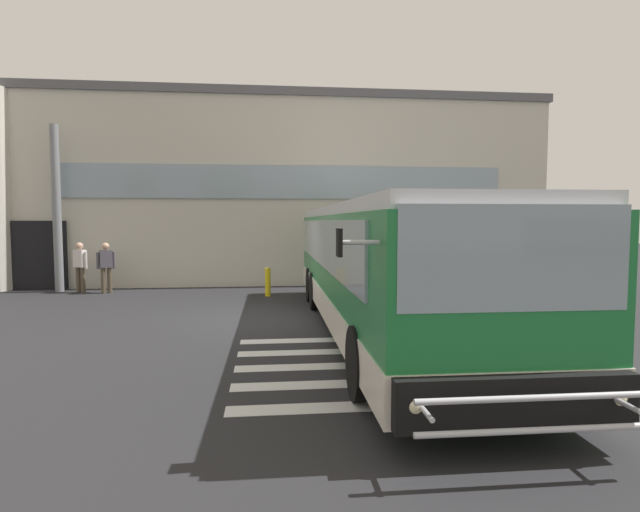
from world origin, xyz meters
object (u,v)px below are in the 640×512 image
bus_main_foreground (381,270)px  passenger_near_column (80,265)px  passenger_by_doorway (106,264)px  safety_bollard_yellow (268,282)px  entry_support_column (57,209)px

bus_main_foreground → passenger_near_column: bus_main_foreground is taller
bus_main_foreground → passenger_by_doorway: 10.16m
safety_bollard_yellow → entry_support_column: bearing=165.7°
passenger_near_column → bus_main_foreground: bearing=-37.9°
entry_support_column → safety_bollard_yellow: bearing=-14.3°
entry_support_column → passenger_near_column: bearing=-20.5°
bus_main_foreground → safety_bollard_yellow: size_ratio=13.79×
passenger_by_doorway → safety_bollard_yellow: 5.51m
entry_support_column → passenger_by_doorway: entry_support_column is taller
passenger_by_doorway → entry_support_column: bearing=162.4°
passenger_near_column → passenger_by_doorway: same height
entry_support_column → bus_main_foreground: entry_support_column is taller
passenger_near_column → safety_bollard_yellow: (6.24, -1.50, -0.48)m
passenger_near_column → safety_bollard_yellow: passenger_near_column is taller
passenger_near_column → passenger_by_doorway: bearing=-15.0°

